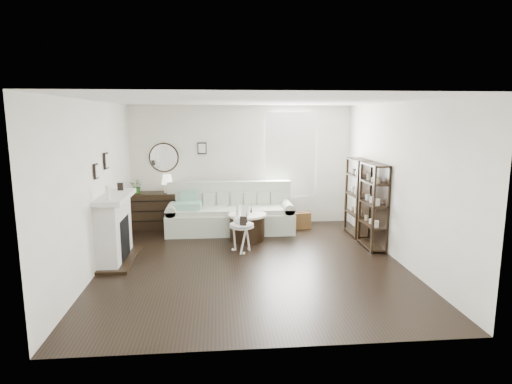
{
  "coord_description": "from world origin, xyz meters",
  "views": [
    {
      "loc": [
        -0.56,
        -6.94,
        2.45
      ],
      "look_at": [
        0.14,
        0.8,
        1.08
      ],
      "focal_mm": 30.0,
      "sensor_mm": 36.0,
      "label": 1
    }
  ],
  "objects": [
    {
      "name": "card_frame_drum",
      "position": [
        -0.04,
        1.19,
        0.63
      ],
      "size": [
        0.16,
        0.1,
        0.2
      ],
      "primitive_type": "cube",
      "rotation": [
        -0.21,
        0.0,
        -0.27
      ],
      "color": "silver",
      "rests_on": "drum_table"
    },
    {
      "name": "eiffel_drum",
      "position": [
        0.1,
        1.44,
        0.62
      ],
      "size": [
        0.11,
        0.11,
        0.17
      ],
      "primitive_type": null,
      "rotation": [
        0.0,
        0.0,
        -0.19
      ],
      "color": "black",
      "rests_on": "drum_table"
    },
    {
      "name": "flask_ped",
      "position": [
        -0.21,
        0.6,
        0.68
      ],
      "size": [
        0.16,
        0.16,
        0.29
      ],
      "primitive_type": null,
      "color": "silver",
      "rests_on": "pedestal_table"
    },
    {
      "name": "table_lamp",
      "position": [
        -1.67,
        2.47,
        1.0
      ],
      "size": [
        0.31,
        0.31,
        0.4
      ],
      "primitive_type": null,
      "rotation": [
        0.0,
        0.0,
        0.25
      ],
      "color": "white",
      "rests_on": "dresser"
    },
    {
      "name": "room",
      "position": [
        0.73,
        2.7,
        1.6
      ],
      "size": [
        5.5,
        5.5,
        5.5
      ],
      "color": "black",
      "rests_on": "ground"
    },
    {
      "name": "sofa",
      "position": [
        -0.31,
        2.08,
        0.35
      ],
      "size": [
        2.69,
        0.93,
        1.05
      ],
      "color": "#A3AD9A",
      "rests_on": "ground"
    },
    {
      "name": "suitcase",
      "position": [
        1.2,
        2.13,
        0.18
      ],
      "size": [
        0.56,
        0.24,
        0.36
      ],
      "primitive_type": "cube",
      "rotation": [
        0.0,
        0.0,
        0.12
      ],
      "color": "olive",
      "rests_on": "ground"
    },
    {
      "name": "shelf_unit_near",
      "position": [
        2.33,
        0.65,
        0.8
      ],
      "size": [
        0.3,
        0.8,
        1.6
      ],
      "color": "black",
      "rests_on": "ground"
    },
    {
      "name": "shelf_unit_far",
      "position": [
        2.33,
        1.55,
        0.8
      ],
      "size": [
        0.3,
        0.8,
        1.6
      ],
      "color": "black",
      "rests_on": "ground"
    },
    {
      "name": "potted_plant",
      "position": [
        -2.32,
        2.42,
        0.96
      ],
      "size": [
        0.36,
        0.34,
        0.32
      ],
      "primitive_type": "imported",
      "rotation": [
        0.0,
        0.0,
        -0.38
      ],
      "color": "#225B1A",
      "rests_on": "dresser"
    },
    {
      "name": "eiffel_ped",
      "position": [
        -0.05,
        0.61,
        0.63
      ],
      "size": [
        0.11,
        0.11,
        0.19
      ],
      "primitive_type": null,
      "rotation": [
        0.0,
        0.0,
        0.0
      ],
      "color": "black",
      "rests_on": "pedestal_table"
    },
    {
      "name": "drum_table",
      "position": [
        0.02,
        1.38,
        0.27
      ],
      "size": [
        0.77,
        0.77,
        0.53
      ],
      "rotation": [
        0.0,
        0.0,
        -0.08
      ],
      "color": "black",
      "rests_on": "ground"
    },
    {
      "name": "fireplace",
      "position": [
        -2.32,
        0.3,
        0.54
      ],
      "size": [
        0.5,
        1.4,
        1.84
      ],
      "color": "silver",
      "rests_on": "ground"
    },
    {
      "name": "card_frame_ped",
      "position": [
        -0.12,
        0.46,
        0.61
      ],
      "size": [
        0.13,
        0.08,
        0.16
      ],
      "primitive_type": "cube",
      "rotation": [
        -0.21,
        0.0,
        -0.31
      ],
      "color": "black",
      "rests_on": "pedestal_table"
    },
    {
      "name": "quilt",
      "position": [
        -1.19,
        1.95,
        0.61
      ],
      "size": [
        0.57,
        0.47,
        0.14
      ],
      "primitive_type": "cube",
      "rotation": [
        0.0,
        0.0,
        -0.04
      ],
      "color": "#25896F",
      "rests_on": "sofa"
    },
    {
      "name": "dresser",
      "position": [
        -2.02,
        2.47,
        0.4
      ],
      "size": [
        1.2,
        0.51,
        0.8
      ],
      "color": "black",
      "rests_on": "ground"
    },
    {
      "name": "pedestal_table",
      "position": [
        -0.14,
        0.58,
        0.49
      ],
      "size": [
        0.44,
        0.44,
        0.53
      ],
      "rotation": [
        0.0,
        0.0,
        0.14
      ],
      "color": "silver",
      "rests_on": "ground"
    },
    {
      "name": "bottle_drum",
      "position": [
        -0.17,
        1.3,
        0.66
      ],
      "size": [
        0.06,
        0.06,
        0.26
      ],
      "primitive_type": "cylinder",
      "color": "silver",
      "rests_on": "drum_table"
    }
  ]
}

